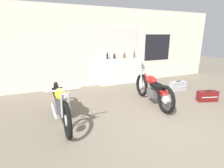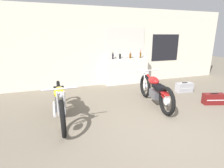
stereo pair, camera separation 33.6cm
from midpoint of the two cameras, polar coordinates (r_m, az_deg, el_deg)
The scene contains 11 objects.
ground_plane at distance 3.76m, azimuth 20.83°, elevation -14.56°, with size 24.00×24.00×0.00m, color #706656.
wall_back at distance 6.62m, azimuth 1.07°, elevation 11.92°, with size 10.00×0.07×2.80m.
sill_counter at distance 6.80m, azimuth 6.25°, elevation 4.16°, with size 1.67×0.28×0.98m.
bottle_leftmost at distance 6.48m, azimuth 1.76°, elevation 9.20°, with size 0.06×0.06×0.28m.
bottle_left_center at distance 6.60m, azimuth 4.11°, elevation 9.08°, with size 0.07×0.07×0.23m.
bottle_center at distance 6.76m, azimuth 7.44°, elevation 9.16°, with size 0.08×0.08×0.23m.
bottle_right_center at distance 6.92m, azimuth 10.68°, elevation 9.46°, with size 0.06×0.06×0.31m.
motorcycle_yellow at distance 3.98m, azimuth -14.30°, elevation -5.36°, with size 0.64×2.18×0.90m.
motorcycle_red at distance 4.85m, azimuth 15.74°, elevation -1.92°, with size 0.64×1.99×0.87m.
hard_case_silver at distance 6.36m, azimuth 23.93°, elevation -1.03°, with size 0.56×0.28×0.33m.
hard_case_darkred at distance 5.62m, azimuth 31.73°, elevation -4.18°, with size 0.60×0.36×0.32m.
Camera 2 is at (-2.03, -2.51, 1.82)m, focal length 28.00 mm.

